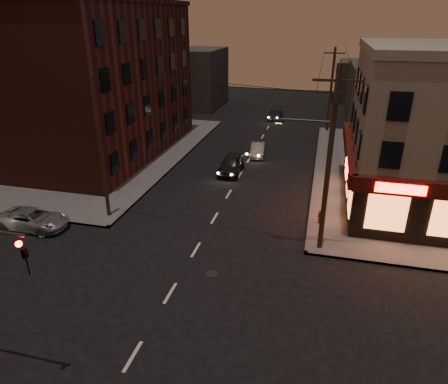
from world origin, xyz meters
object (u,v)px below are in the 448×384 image
(sedan_mid, at_px, (258,150))
(sedan_near, at_px, (231,164))
(sedan_far, at_px, (275,114))
(suv_cross, at_px, (33,219))
(fire_hydrant, at_px, (320,216))

(sedan_mid, bearing_deg, sedan_near, -111.55)
(sedan_far, bearing_deg, sedan_near, -94.60)
(suv_cross, relative_size, fire_hydrant, 5.22)
(suv_cross, relative_size, sedan_near, 1.01)
(sedan_near, xyz_separation_m, sedan_far, (1.11, 20.06, -0.13))
(sedan_far, bearing_deg, fire_hydrant, -78.33)
(sedan_mid, xyz_separation_m, fire_hydrant, (6.17, -12.62, 0.03))
(sedan_far, xyz_separation_m, fire_hydrant, (6.47, -27.79, 0.00))
(suv_cross, xyz_separation_m, sedan_far, (10.86, 32.54, -0.00))
(sedan_far, distance_m, fire_hydrant, 28.53)
(fire_hydrant, bearing_deg, sedan_near, 134.45)
(sedan_mid, bearing_deg, fire_hydrant, -69.41)
(suv_cross, xyz_separation_m, fire_hydrant, (17.33, 4.75, -0.00))
(fire_hydrant, bearing_deg, sedan_mid, 116.05)
(sedan_mid, relative_size, fire_hydrant, 4.18)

